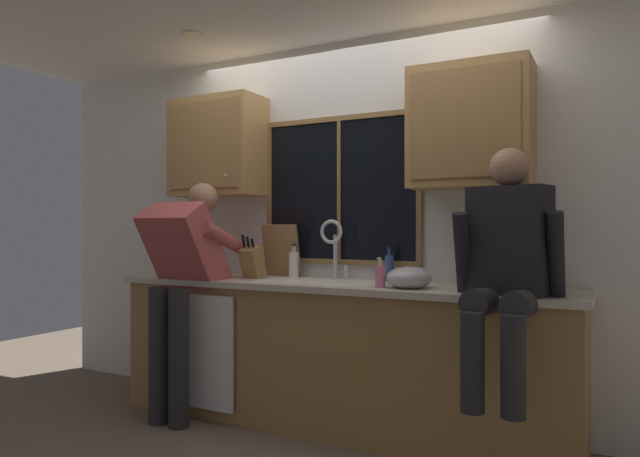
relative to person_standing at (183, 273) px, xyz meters
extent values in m
cube|color=silver|center=(0.95, 0.68, 0.31)|extent=(5.34, 0.12, 2.55)
cylinder|color=#FFEAB2|center=(0.06, 0.02, 1.58)|extent=(0.14, 0.14, 0.01)
cube|color=black|center=(0.86, 0.62, 0.56)|extent=(1.10, 0.02, 0.95)
cube|color=olive|center=(0.86, 0.61, 1.05)|extent=(1.17, 0.02, 0.04)
cube|color=olive|center=(0.86, 0.61, 0.06)|extent=(1.17, 0.02, 0.04)
cube|color=olive|center=(0.29, 0.61, 0.56)|extent=(0.03, 0.02, 0.95)
cube|color=olive|center=(1.42, 0.61, 0.56)|extent=(0.04, 0.02, 0.95)
cube|color=olive|center=(0.86, 0.60, 0.56)|extent=(0.02, 0.02, 0.95)
cube|color=#A07744|center=(0.95, 0.33, -0.53)|extent=(2.94, 0.58, 0.88)
cube|color=beige|center=(0.95, 0.31, -0.07)|extent=(3.00, 0.62, 0.04)
cube|color=white|center=(0.09, 0.02, -0.51)|extent=(0.60, 0.02, 0.74)
cube|color=#B2844C|center=(-0.07, 0.46, 0.89)|extent=(0.70, 0.33, 0.72)
cube|color=#9D7443|center=(-0.07, 0.29, 0.89)|extent=(0.62, 0.01, 0.62)
sphere|color=#B2B2B7|center=(0.14, 0.28, 0.66)|extent=(0.02, 0.02, 0.02)
cube|color=#B2844C|center=(1.79, 0.46, 0.89)|extent=(0.70, 0.33, 0.72)
cube|color=#9D7443|center=(1.79, 0.29, 0.89)|extent=(0.62, 0.01, 0.62)
sphere|color=#B2B2B7|center=(1.99, 0.28, 0.66)|extent=(0.02, 0.02, 0.02)
cube|color=white|center=(0.86, 0.32, -0.06)|extent=(0.80, 0.46, 0.02)
cube|color=beige|center=(0.66, 0.32, -0.16)|extent=(0.36, 0.42, 0.20)
cube|color=beige|center=(1.06, 0.32, -0.16)|extent=(0.36, 0.42, 0.20)
cube|color=white|center=(0.86, 0.32, -0.16)|extent=(0.04, 0.42, 0.20)
cylinder|color=silver|center=(0.86, 0.54, 0.10)|extent=(0.03, 0.03, 0.30)
torus|color=silver|center=(0.86, 0.48, 0.27)|extent=(0.16, 0.02, 0.16)
cylinder|color=silver|center=(0.94, 0.54, 0.00)|extent=(0.03, 0.03, 0.09)
cylinder|color=#262628|center=(-0.08, -0.14, -0.53)|extent=(0.13, 0.13, 0.88)
cylinder|color=#262628|center=(0.09, -0.14, -0.53)|extent=(0.13, 0.13, 0.88)
cube|color=#B24C4C|center=(0.00, 0.01, 0.16)|extent=(0.44, 0.48, 0.61)
sphere|color=#A57A5B|center=(0.00, 0.21, 0.51)|extent=(0.21, 0.21, 0.21)
cylinder|color=#B24C4C|center=(-0.22, 0.19, 0.21)|extent=(0.09, 0.52, 0.26)
cylinder|color=#B24C4C|center=(0.22, 0.19, 0.21)|extent=(0.09, 0.52, 0.26)
cylinder|color=#262628|center=(1.97, -0.06, -0.07)|extent=(0.14, 0.43, 0.16)
cylinder|color=#262628|center=(2.15, -0.06, -0.07)|extent=(0.14, 0.43, 0.16)
cylinder|color=#262628|center=(1.97, -0.28, -0.32)|extent=(0.11, 0.11, 0.46)
cylinder|color=#262628|center=(2.15, -0.28, -0.32)|extent=(0.11, 0.11, 0.46)
cube|color=black|center=(2.06, 0.15, 0.23)|extent=(0.44, 0.30, 0.56)
sphere|color=#A57A5B|center=(2.06, 0.15, 0.61)|extent=(0.20, 0.20, 0.20)
cylinder|color=black|center=(1.83, 0.10, 0.15)|extent=(0.08, 0.20, 0.47)
cylinder|color=black|center=(2.29, 0.10, 0.15)|extent=(0.08, 0.20, 0.47)
cube|color=olive|center=(0.33, 0.33, 0.06)|extent=(0.12, 0.18, 0.25)
cylinder|color=black|center=(0.29, 0.27, 0.21)|extent=(0.02, 0.05, 0.09)
cylinder|color=black|center=(0.33, 0.28, 0.20)|extent=(0.02, 0.04, 0.08)
cylinder|color=black|center=(0.36, 0.28, 0.20)|extent=(0.02, 0.04, 0.06)
cube|color=#997047|center=(0.43, 0.54, 0.14)|extent=(0.28, 0.10, 0.37)
ellipsoid|color=#B7B7BC|center=(1.49, 0.21, 0.01)|extent=(0.26, 0.26, 0.13)
cylinder|color=pink|center=(1.34, 0.16, 0.02)|extent=(0.06, 0.06, 0.13)
cylinder|color=silver|center=(1.34, 0.16, 0.10)|extent=(0.02, 0.02, 0.04)
cylinder|color=silver|center=(1.34, 0.15, 0.12)|extent=(0.01, 0.04, 0.01)
cylinder|color=silver|center=(0.56, 0.50, 0.04)|extent=(0.07, 0.07, 0.18)
cylinder|color=#B3AFA7|center=(0.56, 0.50, 0.15)|extent=(0.03, 0.03, 0.04)
cylinder|color=black|center=(0.56, 0.50, 0.18)|extent=(0.03, 0.03, 0.01)
cylinder|color=#334C8C|center=(1.25, 0.53, 0.04)|extent=(0.06, 0.06, 0.17)
cylinder|color=navy|center=(1.25, 0.53, 0.14)|extent=(0.03, 0.03, 0.04)
cylinder|color=black|center=(1.25, 0.53, 0.17)|extent=(0.03, 0.03, 0.01)
camera|label=1|loc=(2.57, -2.93, 0.30)|focal=32.12mm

